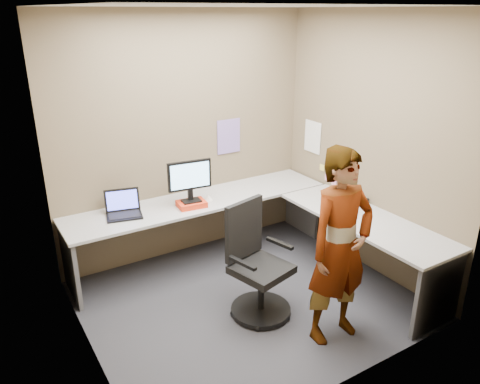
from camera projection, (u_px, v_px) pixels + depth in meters
ground at (248, 300)px, 4.61m from camera, size 3.00×3.00×0.00m
wall_back at (185, 138)px, 5.15m from camera, size 3.00×0.00×3.00m
wall_right at (370, 146)px, 4.86m from camera, size 0.00×2.70×2.70m
wall_left at (75, 205)px, 3.39m from camera, size 0.00×2.70×2.70m
ceiling at (250, 6)px, 3.63m from camera, size 3.00×3.00×0.00m
desk at (263, 222)px, 4.92m from camera, size 2.98×2.58×0.73m
paper_ream at (192, 204)px, 4.94m from camera, size 0.31×0.25×0.06m
monitor at (190, 178)px, 4.84m from camera, size 0.47×0.16×0.44m
laptop at (123, 209)px, 4.73m from camera, size 0.40×0.36×0.25m
trackball_mouse at (197, 201)px, 5.01m from camera, size 0.12×0.08×0.07m
origami at (208, 197)px, 5.11m from camera, size 0.10×0.10×0.06m
stapler at (364, 202)px, 4.98m from camera, size 0.15×0.09×0.05m
flower at (342, 184)px, 5.16m from camera, size 0.07×0.07×0.22m
calendar_purple at (229, 136)px, 5.43m from camera, size 0.30×0.01×0.40m
calendar_white at (313, 137)px, 5.60m from camera, size 0.01×0.28×0.38m
sticky_note_a at (331, 169)px, 5.43m from camera, size 0.01×0.07×0.07m
sticky_note_b at (327, 178)px, 5.52m from camera, size 0.01×0.07×0.07m
sticky_note_c at (334, 182)px, 5.43m from camera, size 0.01×0.07×0.07m
sticky_note_d at (322, 168)px, 5.56m from camera, size 0.01×0.07×0.07m
office_chair at (256, 271)px, 4.30m from camera, size 0.60×0.58×1.06m
person at (340, 247)px, 3.84m from camera, size 0.63×0.42×1.71m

